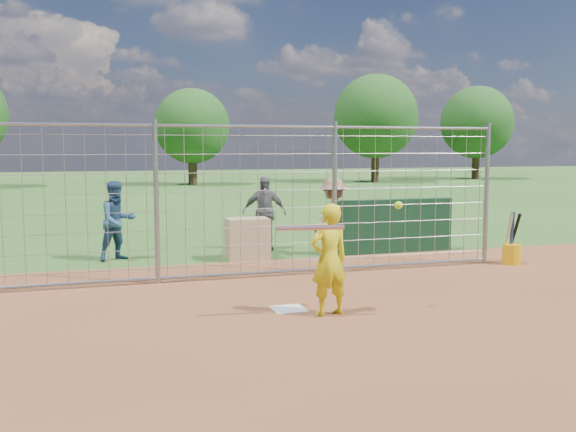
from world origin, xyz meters
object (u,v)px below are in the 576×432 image
object	(u,v)px
batter	(329,260)
bystander_a	(117,221)
bystander_b	(264,213)
bystander_c	(333,217)
bucket_with_bats	(512,251)
equipment_bin	(247,239)

from	to	relation	value
batter	bystander_a	world-z (taller)	bystander_a
bystander_a	bystander_b	xyz separation A→B (m)	(3.01, 0.39, 0.03)
bystander_b	bystander_c	distance (m)	1.56
bystander_c	bucket_with_bats	bearing A→B (deg)	116.48
bystander_c	equipment_bin	world-z (taller)	bystander_c
equipment_bin	bucket_with_bats	distance (m)	4.95
bucket_with_bats	bystander_a	bearing A→B (deg)	159.31
bystander_a	bystander_c	distance (m)	4.20
bystander_a	bystander_b	world-z (taller)	bystander_b
bystander_a	equipment_bin	xyz separation A→B (m)	(2.39, -0.66, -0.36)
bucket_with_bats	batter	bearing A→B (deg)	-152.37
batter	bystander_b	distance (m)	5.39
batter	equipment_bin	distance (m)	4.32
bystander_a	equipment_bin	distance (m)	2.51
batter	bystander_c	xyz separation A→B (m)	(1.71, 4.29, 0.05)
bystander_a	equipment_bin	size ratio (longest dim) A/B	1.90
bystander_a	bystander_b	bearing A→B (deg)	-18.12
bucket_with_bats	equipment_bin	bearing A→B (deg)	156.68
bystander_c	equipment_bin	bearing A→B (deg)	-29.24
bystander_b	equipment_bin	bearing A→B (deg)	-106.91
bystander_b	bystander_a	bearing A→B (deg)	-159.17
equipment_bin	bucket_with_bats	world-z (taller)	bucket_with_bats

